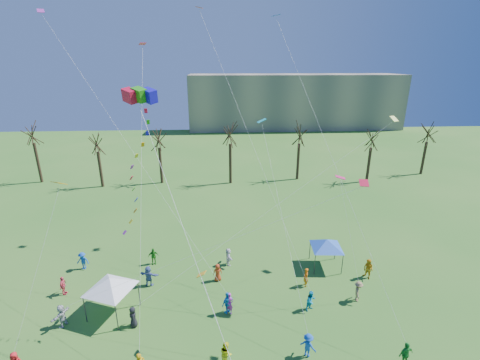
{
  "coord_description": "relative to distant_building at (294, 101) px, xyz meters",
  "views": [
    {
      "loc": [
        0.02,
        -15.51,
        18.28
      ],
      "look_at": [
        1.32,
        5.0,
        11.0
      ],
      "focal_mm": 25.0,
      "sensor_mm": 36.0,
      "label": 1
    }
  ],
  "objects": [
    {
      "name": "canopy_tent_white",
      "position": [
        -30.32,
        -76.09,
        -4.8
      ],
      "size": [
        3.96,
        3.96,
        3.19
      ],
      "color": "#3F3F44",
      "rests_on": "ground"
    },
    {
      "name": "bare_tree_row",
      "position": [
        -21.29,
        -46.4,
        -0.83
      ],
      "size": [
        68.68,
        8.3,
        10.05
      ],
      "color": "black",
      "rests_on": "ground"
    },
    {
      "name": "small_kites_aloft",
      "position": [
        -21.27,
        -71.31,
        6.48
      ],
      "size": [
        31.04,
        19.14,
        32.07
      ],
      "color": "orange",
      "rests_on": "ground"
    },
    {
      "name": "canopy_tent_blue",
      "position": [
        -12.25,
        -70.93,
        -5.08
      ],
      "size": [
        3.81,
        3.81,
        2.86
      ],
      "color": "#3F3F44",
      "rests_on": "ground"
    },
    {
      "name": "big_box_kite",
      "position": [
        -27.15,
        -76.33,
        3.73
      ],
      "size": [
        4.46,
        6.82,
        18.86
      ],
      "color": "red",
      "rests_on": "ground"
    },
    {
      "name": "distant_building",
      "position": [
        0.0,
        0.0,
        0.0
      ],
      "size": [
        60.0,
        14.0,
        15.0
      ],
      "primitive_type": "cube",
      "color": "gray",
      "rests_on": "ground"
    },
    {
      "name": "festival_crowd",
      "position": [
        -22.96,
        -75.58,
        -6.63
      ],
      "size": [
        26.98,
        13.12,
        1.86
      ],
      "color": "red",
      "rests_on": "ground"
    }
  ]
}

